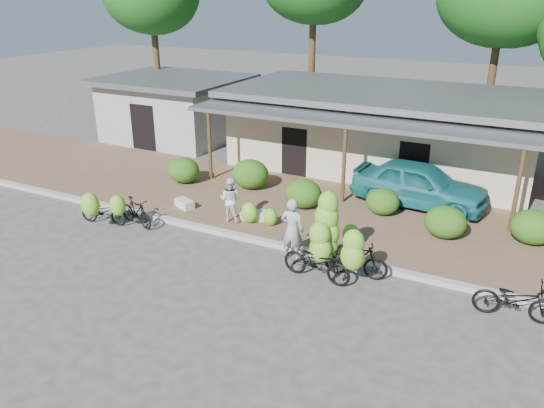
% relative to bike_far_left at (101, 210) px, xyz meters
% --- Properties ---
extents(ground, '(100.00, 100.00, 0.00)m').
position_rel_bike_far_left_xyz_m(ground, '(6.41, -0.81, -0.56)').
color(ground, '#474542').
rests_on(ground, ground).
extents(sidewalk, '(60.00, 6.00, 0.12)m').
position_rel_bike_far_left_xyz_m(sidewalk, '(6.41, 4.19, -0.50)').
color(sidewalk, brown).
rests_on(sidewalk, ground).
extents(curb, '(60.00, 0.25, 0.15)m').
position_rel_bike_far_left_xyz_m(curb, '(6.41, 1.19, -0.48)').
color(curb, '#A8A399').
rests_on(curb, ground).
extents(shop_main, '(13.00, 8.50, 3.35)m').
position_rel_bike_far_left_xyz_m(shop_main, '(6.41, 10.12, 1.17)').
color(shop_main, beige).
rests_on(shop_main, ground).
extents(shop_grey, '(7.00, 6.00, 3.15)m').
position_rel_bike_far_left_xyz_m(shop_grey, '(-4.59, 10.18, 1.06)').
color(shop_grey, '#A0A19C').
rests_on(shop_grey, ground).
extents(hedge_0, '(1.29, 1.16, 1.00)m').
position_rel_bike_far_left_xyz_m(hedge_0, '(0.11, 4.43, 0.07)').
color(hedge_0, '#2B5D15').
rests_on(hedge_0, sidewalk).
extents(hedge_1, '(1.44, 1.29, 1.12)m').
position_rel_bike_far_left_xyz_m(hedge_1, '(2.76, 5.06, 0.12)').
color(hedge_1, '#2B5D15').
rests_on(hedge_1, sidewalk).
extents(hedge_2, '(1.32, 1.18, 1.03)m').
position_rel_bike_far_left_xyz_m(hedge_2, '(5.35, 4.18, 0.08)').
color(hedge_2, '#2B5D15').
rests_on(hedge_2, sidewalk).
extents(hedge_3, '(1.13, 1.02, 0.88)m').
position_rel_bike_far_left_xyz_m(hedge_3, '(8.00, 4.85, 0.00)').
color(hedge_3, '#2B5D15').
rests_on(hedge_3, sidewalk).
extents(hedge_4, '(1.27, 1.15, 0.99)m').
position_rel_bike_far_left_xyz_m(hedge_4, '(10.22, 3.95, 0.06)').
color(hedge_4, '#2B5D15').
rests_on(hedge_4, sidewalk).
extents(hedge_5, '(1.33, 1.20, 1.04)m').
position_rel_bike_far_left_xyz_m(hedge_5, '(12.62, 4.71, 0.08)').
color(hedge_5, '#2B5D15').
rests_on(hedge_5, sidewalk).
extents(bike_far_left, '(1.75, 1.35, 1.32)m').
position_rel_bike_far_left_xyz_m(bike_far_left, '(0.00, 0.00, 0.00)').
color(bike_far_left, black).
rests_on(bike_far_left, ground).
extents(bike_left, '(1.63, 1.28, 1.24)m').
position_rel_bike_far_left_xyz_m(bike_left, '(0.99, 0.41, 0.00)').
color(bike_left, black).
rests_on(bike_left, ground).
extents(bike_center, '(2.01, 1.29, 2.34)m').
position_rel_bike_far_left_xyz_m(bike_center, '(7.64, 0.21, 0.31)').
color(bike_center, black).
rests_on(bike_center, ground).
extents(bike_right, '(1.76, 1.26, 1.66)m').
position_rel_bike_far_left_xyz_m(bike_right, '(8.55, 0.35, 0.15)').
color(bike_right, black).
rests_on(bike_right, ground).
extents(bike_far_right, '(1.93, 0.83, 0.99)m').
position_rel_bike_far_left_xyz_m(bike_far_right, '(12.45, 0.39, -0.06)').
color(bike_far_right, black).
rests_on(bike_far_right, ground).
extents(loose_banana_a, '(0.56, 0.48, 0.70)m').
position_rel_bike_far_left_xyz_m(loose_banana_a, '(4.34, 2.17, -0.09)').
color(loose_banana_a, '#85CC33').
rests_on(loose_banana_a, sidewalk).
extents(loose_banana_b, '(0.47, 0.40, 0.59)m').
position_rel_bike_far_left_xyz_m(loose_banana_b, '(5.04, 2.29, -0.14)').
color(loose_banana_b, '#85CC33').
rests_on(loose_banana_b, sidewalk).
extents(loose_banana_c, '(0.53, 0.45, 0.66)m').
position_rel_bike_far_left_xyz_m(loose_banana_c, '(7.84, 2.12, -0.10)').
color(loose_banana_c, '#85CC33').
rests_on(loose_banana_c, sidewalk).
extents(sack_near, '(0.93, 0.65, 0.30)m').
position_rel_bike_far_left_xyz_m(sack_near, '(4.30, 2.45, -0.29)').
color(sack_near, silver).
rests_on(sack_near, sidewalk).
extents(sack_far, '(0.84, 0.64, 0.28)m').
position_rel_bike_far_left_xyz_m(sack_far, '(1.68, 2.27, -0.30)').
color(sack_far, silver).
rests_on(sack_far, sidewalk).
extents(vendor, '(0.71, 0.49, 1.88)m').
position_rel_bike_far_left_xyz_m(vendor, '(6.56, 0.69, 0.38)').
color(vendor, '#9B9B9B').
rests_on(vendor, ground).
extents(bystander, '(0.80, 0.66, 1.49)m').
position_rel_bike_far_left_xyz_m(bystander, '(3.71, 2.04, 0.31)').
color(bystander, white).
rests_on(bystander, sidewalk).
extents(teal_van, '(4.79, 2.19, 1.59)m').
position_rel_bike_far_left_xyz_m(teal_van, '(8.90, 6.19, 0.36)').
color(teal_van, '#196A70').
rests_on(teal_van, sidewalk).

